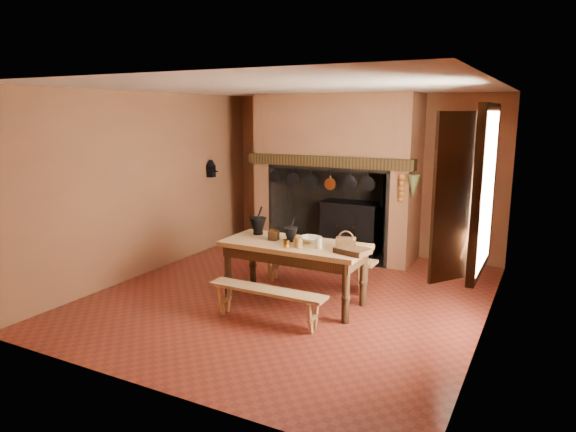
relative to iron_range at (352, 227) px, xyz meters
The scene contains 28 objects.
floor 2.50m from the iron_range, 89.02° to the right, with size 5.50×5.50×0.00m, color maroon.
ceiling 3.37m from the iron_range, 89.02° to the right, with size 5.50×5.50×0.00m, color silver.
back_wall 0.97m from the iron_range, 82.10° to the left, with size 5.00×0.02×2.80m, color brown.
wall_left 3.59m from the iron_range, 135.12° to the right, with size 0.02×5.50×2.80m, color brown.
wall_right 3.65m from the iron_range, 43.91° to the right, with size 0.02×5.50×2.80m, color brown.
wall_front 5.28m from the iron_range, 89.54° to the right, with size 5.00×0.02×2.80m, color brown.
chimney_breast 1.36m from the iron_range, 151.95° to the right, with size 2.95×0.96×2.80m.
iron_range is the anchor object (origin of this frame).
hearth_pans 1.10m from the iron_range, 167.25° to the right, with size 0.51×0.62×0.20m.
hanging_pans 1.12m from the iron_range, 115.02° to the right, with size 1.92×0.29×0.27m.
onion_string 1.49m from the iron_range, 32.25° to the right, with size 0.12×0.10×0.46m, color #965B1B, non-canonical shape.
herb_bunch 1.65m from the iron_range, 28.28° to the right, with size 0.20×0.20×0.35m, color #4B5628.
window 3.91m from the iron_range, 49.98° to the right, with size 0.39×1.75×1.76m.
wall_coffee_mill 2.74m from the iron_range, 159.32° to the right, with size 0.23×0.16×0.31m.
work_table 2.66m from the iron_range, 85.61° to the right, with size 1.90×0.84×0.82m.
bench_front 3.39m from the iron_range, 86.56° to the right, with size 1.50×0.26×0.42m.
bench_back 1.96m from the iron_range, 84.05° to the right, with size 1.74×0.31×0.49m.
mortar_large 2.54m from the iron_range, 100.74° to the right, with size 0.24×0.24×0.40m.
mortar_small 2.64m from the iron_range, 87.34° to the right, with size 0.19×0.19×0.32m.
coffee_grinder 2.67m from the iron_range, 92.47° to the right, with size 0.17×0.13×0.19m.
brass_mug_a 2.93m from the iron_range, 85.81° to the right, with size 0.09×0.09×0.10m, color #BC852B.
brass_mug_b 2.56m from the iron_range, 87.15° to the right, with size 0.07×0.07×0.08m, color #BC852B.
mixing_bowl 2.57m from the iron_range, 81.92° to the right, with size 0.29×0.29×0.07m, color beige.
stoneware_crock 2.87m from the iron_range, 83.00° to the right, with size 0.11×0.11×0.13m, color brown.
glass_jar 2.86m from the iron_range, 77.77° to the right, with size 0.08×0.08×0.14m, color beige.
wicker_basket 2.81m from the iron_range, 71.04° to the right, with size 0.29×0.24×0.24m.
wooden_tray 2.99m from the iron_range, 69.27° to the right, with size 0.39×0.28×0.07m, color #3A2212.
brass_cup 2.76m from the iron_range, 84.09° to the right, with size 0.12×0.12×0.10m, color #BC852B.
Camera 1 is at (3.09, -5.97, 2.49)m, focal length 32.00 mm.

